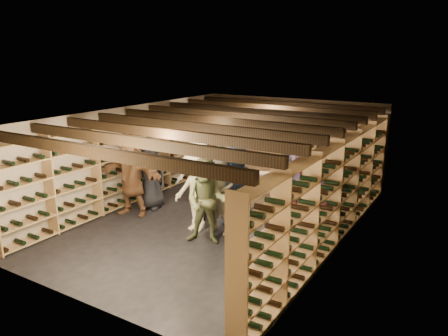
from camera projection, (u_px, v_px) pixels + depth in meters
ground at (220, 219)px, 9.98m from camera, size 8.00×8.00×0.00m
walls at (220, 169)px, 9.67m from camera, size 5.52×8.02×2.40m
ceiling at (220, 115)px, 9.36m from camera, size 5.50×8.00×0.01m
ceiling_joists at (220, 121)px, 9.40m from camera, size 5.40×7.12×0.18m
wine_rack_left at (134, 160)px, 11.00m from camera, size 0.32×7.50×2.15m
wine_rack_right at (333, 193)px, 8.41m from camera, size 0.32×7.50×2.15m
wine_rack_back at (289, 144)px, 12.86m from camera, size 4.70×0.30×2.15m
crate_stack_left at (263, 190)px, 10.72m from camera, size 0.57×0.46×0.85m
crate_stack_right at (295, 199)px, 10.32m from camera, size 0.52×0.36×0.68m
crate_loose at (240, 198)px, 11.14m from camera, size 0.58×0.47×0.17m
person_0 at (150, 173)px, 10.50m from camera, size 0.97×0.73×1.78m
person_1 at (209, 189)px, 9.67m from camera, size 0.57×0.38×1.53m
person_2 at (206, 201)px, 8.56m from camera, size 1.02×0.90×1.75m
person_3 at (195, 192)px, 9.17m from camera, size 1.18×0.78×1.71m
person_5 at (131, 175)px, 10.08m from camera, size 1.83×0.82×1.90m
person_6 at (236, 185)px, 9.45m from camera, size 1.03×0.82×1.84m
person_7 at (221, 195)px, 9.05m from camera, size 0.62×0.41×1.68m
person_8 at (308, 207)px, 8.45m from camera, size 0.85×0.71×1.60m
person_9 at (198, 173)px, 10.54m from camera, size 1.21×0.81×1.73m
person_10 at (221, 177)px, 10.57m from camera, size 0.98×0.69×1.54m
person_11 at (299, 184)px, 9.54m from camera, size 1.76×0.77×1.83m
person_12 at (289, 174)px, 10.27m from camera, size 1.05×0.88×1.82m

